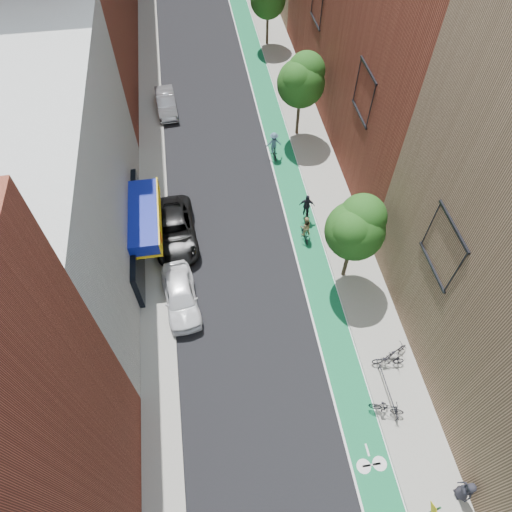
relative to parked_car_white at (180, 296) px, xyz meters
name	(u,v)px	position (x,y,z in m)	size (l,w,h in m)	color
ground	(287,457)	(4.51, -9.57, -0.81)	(160.00, 160.00, 0.00)	black
bike_lane	(273,121)	(8.51, 16.43, -0.81)	(2.00, 68.00, 0.01)	#12673D
sidewalk_left	(152,132)	(-1.49, 16.43, -0.74)	(2.00, 68.00, 0.15)	gray
sidewalk_right	(302,117)	(11.01, 16.43, -0.74)	(3.00, 68.00, 0.15)	gray
building_left_white	(43,192)	(-6.49, 4.43, 5.19)	(8.00, 20.00, 12.00)	silver
tree_near	(356,227)	(10.16, 0.45, 3.84)	(3.40, 3.36, 6.42)	#332619
tree_mid	(302,79)	(10.16, 14.45, 4.08)	(3.55, 3.53, 6.74)	#332619
sign_pole	(430,512)	(9.90, -13.07, 1.02)	(0.13, 0.71, 3.00)	#194C26
parked_car_white	(180,296)	(0.00, 0.00, 0.00)	(1.92, 4.77, 1.63)	white
parked_car_black	(175,230)	(-0.05, 5.12, -0.01)	(2.68, 5.81, 1.61)	black
parked_car_silver	(166,103)	(-0.09, 19.28, -0.09)	(1.53, 4.39, 1.45)	gray
cyclist_lane_near	(305,230)	(8.37, 3.79, 0.00)	(0.80, 1.61, 1.91)	black
cyclist_lane_mid	(307,210)	(8.86, 5.50, 0.02)	(1.11, 1.68, 2.11)	black
cyclist_lane_far	(274,146)	(7.81, 12.17, 0.15)	(1.17, 1.68, 2.12)	black
parked_bike_near	(388,360)	(10.87, -5.71, -0.21)	(0.61, 1.74, 0.91)	black
parked_bike_mid	(387,408)	(9.91, -8.22, -0.13)	(0.50, 1.78, 1.07)	black
parked_bike_far	(395,351)	(11.44, -5.27, -0.26)	(0.54, 1.55, 0.81)	black
pedestrian	(466,491)	(12.11, -12.44, 0.20)	(0.84, 0.55, 1.72)	black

